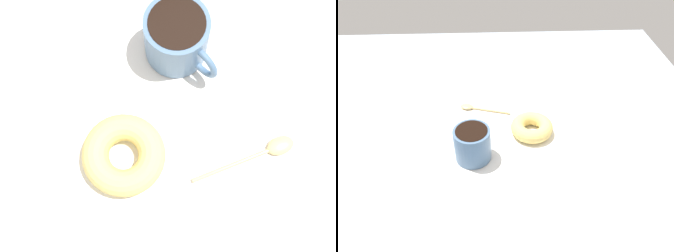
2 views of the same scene
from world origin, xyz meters
TOP-DOWN VIEW (x-y plane):
  - ground_plane at (0.00, 0.00)cm, footprint 120.00×120.00cm
  - napkin at (-2.46, -0.46)cm, footprint 30.33×30.33cm
  - coffee_cup at (5.30, 7.70)cm, footprint 8.40×11.54cm
  - donut at (-9.16, 0.15)cm, footprint 10.63×10.63cm
  - spoon at (5.76, -10.51)cm, footprint 14.03×5.24cm

SIDE VIEW (x-z plane):
  - ground_plane at x=0.00cm, z-range -2.00..0.00cm
  - napkin at x=-2.46cm, z-range 0.00..0.30cm
  - spoon at x=5.76cm, z-range 0.25..1.15cm
  - donut at x=-9.16cm, z-range 0.30..3.77cm
  - coffee_cup at x=5.30cm, z-range 0.44..8.54cm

